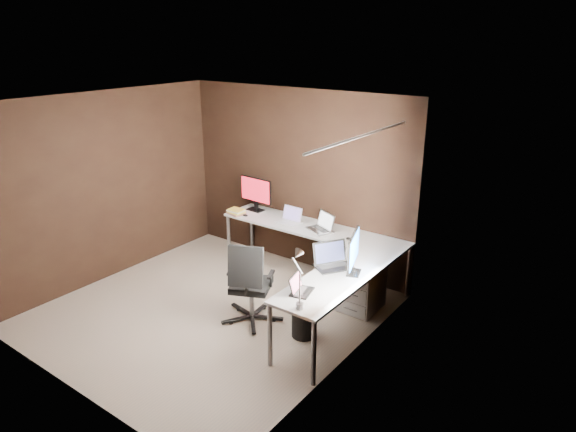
# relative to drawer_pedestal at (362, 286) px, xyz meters

# --- Properties ---
(room) EXTENTS (3.60, 3.60, 2.50)m
(room) POSITION_rel_drawer_pedestal_xyz_m (-1.09, -1.08, 0.98)
(room) COLOR gray
(room) RESTS_ON ground
(desk) EXTENTS (2.65, 2.25, 0.73)m
(desk) POSITION_rel_drawer_pedestal_xyz_m (-0.59, -0.11, 0.38)
(desk) COLOR silver
(desk) RESTS_ON ground
(drawer_pedestal) EXTENTS (0.42, 0.50, 0.60)m
(drawer_pedestal) POSITION_rel_drawer_pedestal_xyz_m (0.00, 0.00, 0.00)
(drawer_pedestal) COLOR silver
(drawer_pedestal) RESTS_ON ground
(monitor_left) EXTENTS (0.56, 0.17, 0.49)m
(monitor_left) POSITION_rel_drawer_pedestal_xyz_m (-2.01, 0.46, 0.70)
(monitor_left) COLOR black
(monitor_left) RESTS_ON desk
(monitor_right) EXTENTS (0.22, 0.53, 0.46)m
(monitor_right) POSITION_rel_drawer_pedestal_xyz_m (0.16, -0.55, 0.69)
(monitor_right) COLOR black
(monitor_right) RESTS_ON desk
(laptop_white) EXTENTS (0.32, 0.23, 0.21)m
(laptop_white) POSITION_rel_drawer_pedestal_xyz_m (-1.31, 0.33, 0.48)
(laptop_white) COLOR silver
(laptop_white) RESTS_ON desk
(laptop_silver) EXTENTS (0.41, 0.37, 0.23)m
(laptop_silver) POSITION_rel_drawer_pedestal_xyz_m (-0.80, 0.34, 0.48)
(laptop_silver) COLOR silver
(laptop_silver) RESTS_ON desk
(laptop_black_big) EXTENTS (0.45, 0.49, 0.26)m
(laptop_black_big) POSITION_rel_drawer_pedestal_xyz_m (-0.12, -0.52, 0.49)
(laptop_black_big) COLOR black
(laptop_black_big) RESTS_ON desk
(laptop_black_small) EXTENTS (0.25, 0.30, 0.18)m
(laptop_black_small) POSITION_rel_drawer_pedestal_xyz_m (-0.06, -1.24, 0.47)
(laptop_black_small) COLOR black
(laptop_black_small) RESTS_ON desk
(book_stack) EXTENTS (0.27, 0.23, 0.08)m
(book_stack) POSITION_rel_drawer_pedestal_xyz_m (-2.13, 0.15, 0.47)
(book_stack) COLOR #AB725C
(book_stack) RESTS_ON desk
(mouse_left) EXTENTS (0.09, 0.07, 0.03)m
(mouse_left) POSITION_rel_drawer_pedestal_xyz_m (-1.96, 0.15, 0.45)
(mouse_left) COLOR black
(mouse_left) RESTS_ON desk
(mouse_corner) EXTENTS (0.10, 0.07, 0.03)m
(mouse_corner) POSITION_rel_drawer_pedestal_xyz_m (-0.34, 0.25, 0.45)
(mouse_corner) COLOR black
(mouse_corner) RESTS_ON desk
(desk_lamp) EXTENTS (0.19, 0.21, 0.56)m
(desk_lamp) POSITION_rel_drawer_pedestal_xyz_m (0.06, -1.44, 0.78)
(desk_lamp) COLOR slate
(desk_lamp) RESTS_ON desk
(office_chair) EXTENTS (0.58, 0.61, 1.00)m
(office_chair) POSITION_rel_drawer_pedestal_xyz_m (-0.90, -1.02, -0.01)
(office_chair) COLOR black
(office_chair) RESTS_ON ground
(wastebasket) EXTENTS (0.27, 0.27, 0.30)m
(wastebasket) POSITION_rel_drawer_pedestal_xyz_m (-0.22, -0.92, -0.15)
(wastebasket) COLOR black
(wastebasket) RESTS_ON ground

